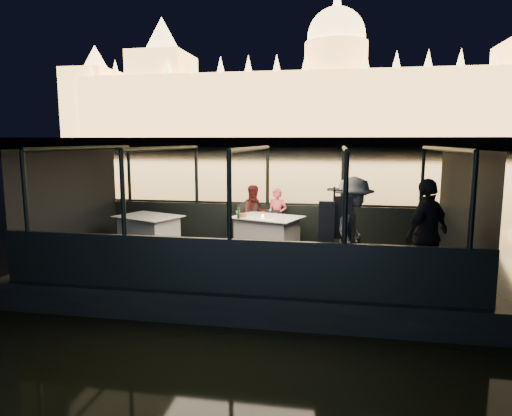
% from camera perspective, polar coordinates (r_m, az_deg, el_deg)
% --- Properties ---
extents(river_water, '(500.00, 500.00, 0.00)m').
position_cam_1_polar(river_water, '(89.01, 9.09, 6.44)').
color(river_water, black).
rests_on(river_water, ground).
extents(boat_hull, '(8.60, 4.40, 1.00)m').
position_cam_1_polar(boat_hull, '(9.57, -0.43, -9.57)').
color(boat_hull, black).
rests_on(boat_hull, river_water).
extents(boat_deck, '(8.00, 4.00, 0.04)m').
position_cam_1_polar(boat_deck, '(9.43, -0.43, -6.80)').
color(boat_deck, black).
rests_on(boat_deck, boat_hull).
extents(gunwale_port, '(8.00, 0.08, 0.90)m').
position_cam_1_polar(gunwale_port, '(11.25, 1.43, -1.84)').
color(gunwale_port, black).
rests_on(gunwale_port, boat_deck).
extents(gunwale_starboard, '(8.00, 0.08, 0.90)m').
position_cam_1_polar(gunwale_starboard, '(7.42, -3.28, -7.28)').
color(gunwale_starboard, black).
rests_on(gunwale_starboard, boat_deck).
extents(cabin_glass_port, '(8.00, 0.02, 1.40)m').
position_cam_1_polar(cabin_glass_port, '(11.10, 1.45, 4.00)').
color(cabin_glass_port, '#99B2B2').
rests_on(cabin_glass_port, gunwale_port).
extents(cabin_glass_starboard, '(8.00, 0.02, 1.40)m').
position_cam_1_polar(cabin_glass_starboard, '(7.19, -3.36, 1.57)').
color(cabin_glass_starboard, '#99B2B2').
rests_on(cabin_glass_starboard, gunwale_starboard).
extents(cabin_roof_glass, '(8.00, 4.00, 0.02)m').
position_cam_1_polar(cabin_roof_glass, '(9.10, -0.45, 7.44)').
color(cabin_roof_glass, '#99B2B2').
rests_on(cabin_roof_glass, boat_deck).
extents(end_wall_fore, '(0.02, 4.00, 2.30)m').
position_cam_1_polar(end_wall_fore, '(10.67, -22.07, 0.77)').
color(end_wall_fore, black).
rests_on(end_wall_fore, boat_deck).
extents(end_wall_aft, '(0.02, 4.00, 2.30)m').
position_cam_1_polar(end_wall_aft, '(9.34, 24.48, -0.38)').
color(end_wall_aft, black).
rests_on(end_wall_aft, boat_deck).
extents(canopy_ribs, '(8.00, 4.00, 2.30)m').
position_cam_1_polar(canopy_ribs, '(9.19, -0.44, 0.26)').
color(canopy_ribs, black).
rests_on(canopy_ribs, boat_deck).
extents(embankment, '(400.00, 140.00, 6.00)m').
position_cam_1_polar(embankment, '(218.96, 9.76, 7.82)').
color(embankment, '#423D33').
rests_on(embankment, ground).
extents(parliament_building, '(220.00, 32.00, 60.00)m').
position_cam_1_polar(parliament_building, '(185.79, 9.90, 16.39)').
color(parliament_building, '#F2D18C').
rests_on(parliament_building, embankment).
extents(dining_table_central, '(1.71, 1.47, 0.77)m').
position_cam_1_polar(dining_table_central, '(10.29, 1.39, -3.18)').
color(dining_table_central, white).
rests_on(dining_table_central, boat_deck).
extents(dining_table_aft, '(1.68, 1.47, 0.74)m').
position_cam_1_polar(dining_table_aft, '(10.84, -13.24, -2.82)').
color(dining_table_aft, silver).
rests_on(dining_table_aft, boat_deck).
extents(chair_port_left, '(0.59, 0.59, 0.96)m').
position_cam_1_polar(chair_port_left, '(10.81, -1.19, -2.27)').
color(chair_port_left, black).
rests_on(chair_port_left, boat_deck).
extents(chair_port_right, '(0.47, 0.47, 0.82)m').
position_cam_1_polar(chair_port_right, '(10.71, 1.92, -2.37)').
color(chair_port_right, black).
rests_on(chair_port_right, boat_deck).
extents(coat_stand, '(0.52, 0.44, 1.71)m').
position_cam_1_polar(coat_stand, '(7.74, 9.64, -3.30)').
color(coat_stand, black).
rests_on(coat_stand, boat_deck).
extents(person_woman_coral, '(0.54, 0.41, 1.33)m').
position_cam_1_polar(person_woman_coral, '(10.91, 2.65, -0.58)').
color(person_woman_coral, '#EC5559').
rests_on(person_woman_coral, boat_deck).
extents(person_man_maroon, '(0.81, 0.72, 1.40)m').
position_cam_1_polar(person_man_maroon, '(10.99, -0.19, -0.50)').
color(person_man_maroon, '#421512').
rests_on(person_man_maroon, boat_deck).
extents(passenger_stripe, '(0.86, 1.30, 1.86)m').
position_cam_1_polar(passenger_stripe, '(7.95, 11.92, -3.43)').
color(passenger_stripe, silver).
rests_on(passenger_stripe, boat_deck).
extents(passenger_dark, '(1.08, 1.12, 1.86)m').
position_cam_1_polar(passenger_dark, '(8.02, 20.52, -3.68)').
color(passenger_dark, black).
rests_on(passenger_dark, boat_deck).
extents(wine_bottle, '(0.08, 0.08, 0.29)m').
position_cam_1_polar(wine_bottle, '(9.99, -2.21, -0.46)').
color(wine_bottle, '#13361C').
rests_on(wine_bottle, dining_table_central).
extents(bread_basket, '(0.24, 0.24, 0.08)m').
position_cam_1_polar(bread_basket, '(10.18, -1.74, -0.91)').
color(bread_basket, olive).
rests_on(bread_basket, dining_table_central).
extents(amber_candle, '(0.08, 0.08, 0.09)m').
position_cam_1_polar(amber_candle, '(9.91, 0.85, -1.16)').
color(amber_candle, gold).
rests_on(amber_candle, dining_table_central).
extents(plate_near, '(0.27, 0.27, 0.01)m').
position_cam_1_polar(plate_near, '(9.84, 2.84, -1.43)').
color(plate_near, white).
rests_on(plate_near, dining_table_central).
extents(plate_far, '(0.31, 0.31, 0.01)m').
position_cam_1_polar(plate_far, '(10.26, -1.11, -1.01)').
color(plate_far, white).
rests_on(plate_far, dining_table_central).
extents(wine_glass_white, '(0.07, 0.07, 0.18)m').
position_cam_1_polar(wine_glass_white, '(9.91, -2.39, -0.85)').
color(wine_glass_white, white).
rests_on(wine_glass_white, dining_table_central).
extents(wine_glass_red, '(0.07, 0.07, 0.18)m').
position_cam_1_polar(wine_glass_red, '(10.08, 1.81, -0.68)').
color(wine_glass_red, white).
rests_on(wine_glass_red, dining_table_central).
extents(wine_glass_empty, '(0.07, 0.07, 0.18)m').
position_cam_1_polar(wine_glass_empty, '(9.80, 0.92, -0.95)').
color(wine_glass_empty, silver).
rests_on(wine_glass_empty, dining_table_central).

